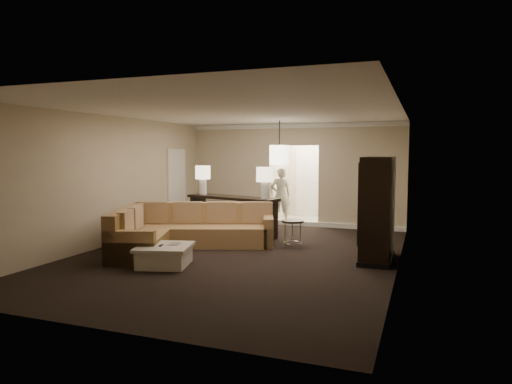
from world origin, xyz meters
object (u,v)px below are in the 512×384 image
at_px(armoire, 377,211).
at_px(person, 281,192).
at_px(sectional_sofa, 183,231).
at_px(coffee_table, 165,255).
at_px(console_table, 232,212).
at_px(drink_table, 293,228).

relative_size(armoire, person, 1.11).
bearing_deg(sectional_sofa, coffee_table, -93.30).
bearing_deg(console_table, armoire, -7.56).
xyz_separation_m(console_table, drink_table, (1.79, -0.95, -0.14)).
xyz_separation_m(console_table, person, (0.52, 2.30, 0.31)).
bearing_deg(drink_table, coffee_table, -127.46).
height_order(sectional_sofa, drink_table, sectional_sofa).
height_order(armoire, person, armoire).
distance_m(coffee_table, drink_table, 2.85).
bearing_deg(person, drink_table, 87.62).
bearing_deg(drink_table, sectional_sofa, -158.13).
xyz_separation_m(coffee_table, console_table, (-0.06, 3.20, 0.38)).
relative_size(drink_table, person, 0.34).
bearing_deg(drink_table, armoire, -16.66).
bearing_deg(coffee_table, armoire, 26.24).
xyz_separation_m(coffee_table, armoire, (3.50, 1.72, 0.74)).
xyz_separation_m(sectional_sofa, person, (0.87, 4.11, 0.51)).
distance_m(coffee_table, console_table, 3.22).
relative_size(sectional_sofa, person, 1.86).
xyz_separation_m(sectional_sofa, armoire, (3.91, 0.33, 0.56)).
relative_size(sectional_sofa, console_table, 1.29).
distance_m(console_table, person, 2.38).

